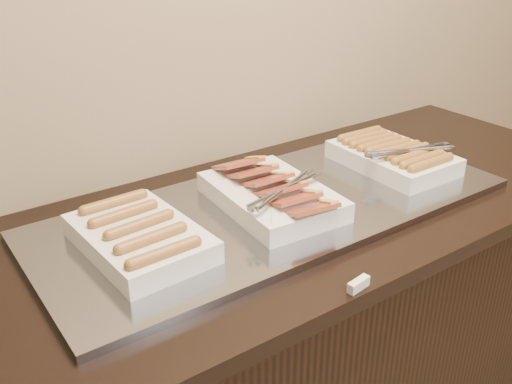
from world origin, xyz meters
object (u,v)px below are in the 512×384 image
counter (277,349)px  warming_tray (277,207)px  dish_left (139,237)px  dish_center (272,195)px  dish_right (394,155)px

counter → warming_tray: (-0.01, 0.00, 0.46)m
counter → dish_left: (-0.38, 0.00, 0.50)m
warming_tray → dish_left: 0.37m
warming_tray → dish_center: bearing=-167.2°
counter → dish_right: dish_right is taller
dish_center → dish_right: size_ratio=1.14×
dish_left → dish_right: dish_right is taller
dish_left → dish_right: size_ratio=1.00×
counter → dish_center: (-0.03, -0.00, 0.50)m
dish_left → dish_right: (0.78, -0.00, 0.01)m
dish_center → counter: bearing=12.8°
counter → warming_tray: size_ratio=1.72×
dish_center → dish_right: bearing=3.9°
dish_left → dish_center: bearing=-4.0°
dish_left → counter: bearing=-3.3°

